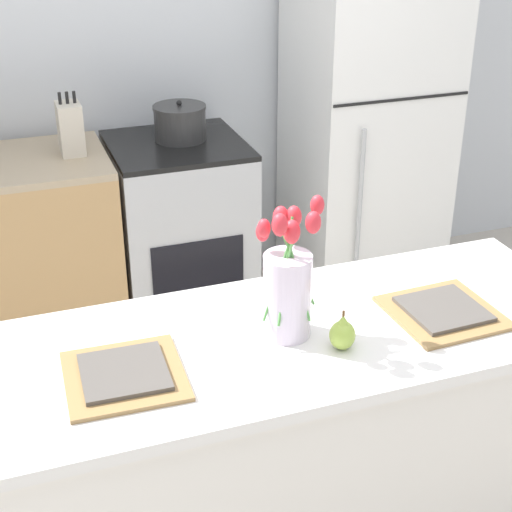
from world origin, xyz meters
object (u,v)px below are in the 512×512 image
object	(u,v)px
flower_vase	(288,285)
knife_block	(70,128)
plate_setting_right	(443,311)
stove_range	(181,234)
pear_figurine	(342,333)
cooking_pot	(180,123)
plate_setting_left	(124,375)
refrigerator	(366,126)

from	to	relation	value
flower_vase	knife_block	size ratio (longest dim) A/B	1.47
flower_vase	plate_setting_right	size ratio (longest dim) A/B	1.29
stove_range	flower_vase	xyz separation A→B (m)	(-0.10, -1.60, 0.58)
stove_range	pear_figurine	world-z (taller)	pear_figurine
cooking_pot	plate_setting_right	bearing A→B (deg)	-78.98
plate_setting_left	plate_setting_right	size ratio (longest dim) A/B	1.00
refrigerator	flower_vase	bearing A→B (deg)	-123.23
plate_setting_left	cooking_pot	xyz separation A→B (m)	(0.59, 1.69, 0.10)
stove_range	knife_block	world-z (taller)	knife_block
pear_figurine	cooking_pot	world-z (taller)	cooking_pot
flower_vase	plate_setting_left	world-z (taller)	flower_vase
stove_range	pear_figurine	size ratio (longest dim) A/B	7.96
plate_setting_left	cooking_pot	bearing A→B (deg)	70.76
plate_setting_right	plate_setting_left	bearing A→B (deg)	180.00
cooking_pot	pear_figurine	bearing A→B (deg)	-90.58
pear_figurine	cooking_pot	distance (m)	1.76
cooking_pot	plate_setting_left	bearing A→B (deg)	-109.24
stove_range	flower_vase	distance (m)	1.71
stove_range	refrigerator	world-z (taller)	refrigerator
stove_range	cooking_pot	size ratio (longest dim) A/B	3.81
plate_setting_left	knife_block	bearing A→B (deg)	86.44
flower_vase	cooking_pot	world-z (taller)	flower_vase
stove_range	plate_setting_left	size ratio (longest dim) A/B	2.97
flower_vase	plate_setting_left	size ratio (longest dim) A/B	1.29
pear_figurine	plate_setting_left	world-z (taller)	pear_figurine
stove_range	flower_vase	size ratio (longest dim) A/B	2.31
pear_figurine	plate_setting_right	size ratio (longest dim) A/B	0.37
refrigerator	plate_setting_right	distance (m)	1.76
refrigerator	knife_block	size ratio (longest dim) A/B	6.61
knife_block	pear_figurine	bearing A→B (deg)	-74.78
pear_figurine	knife_block	size ratio (longest dim) A/B	0.42
plate_setting_right	cooking_pot	xyz separation A→B (m)	(-0.33, 1.69, 0.10)
plate_setting_right	knife_block	world-z (taller)	knife_block
knife_block	stove_range	bearing A→B (deg)	-1.54
plate_setting_left	plate_setting_right	world-z (taller)	same
flower_vase	plate_setting_right	world-z (taller)	flower_vase
knife_block	plate_setting_right	bearing A→B (deg)	-63.88
refrigerator	cooking_pot	bearing A→B (deg)	177.59
refrigerator	pear_figurine	world-z (taller)	refrigerator
knife_block	refrigerator	bearing A→B (deg)	-0.47
flower_vase	plate_setting_left	bearing A→B (deg)	-173.25
stove_range	plate_setting_left	xyz separation A→B (m)	(-0.56, -1.66, 0.44)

